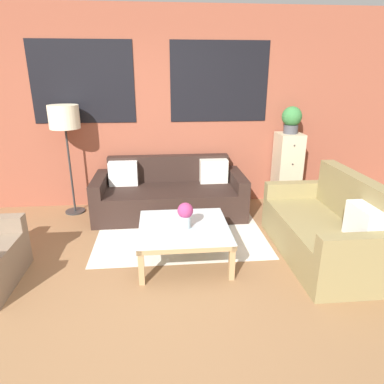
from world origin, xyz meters
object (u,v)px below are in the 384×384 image
Objects in this scene: drawer_cabinet at (287,170)px; flower_vase at (185,214)px; potted_plant at (292,119)px; settee_vintage at (326,231)px; floor_lamp at (64,121)px; couch_dark at (170,195)px; coffee_table at (184,231)px.

drawer_cabinet reaches higher than flower_vase.
potted_plant reaches higher than flower_vase.
floor_lamp reaches higher than settee_vintage.
drawer_cabinet is (1.77, 0.21, 0.27)m from couch_dark.
settee_vintage is 1.73× the size of coffee_table.
flower_vase reaches higher than coffee_table.
coffee_table is at bearing 176.80° from settee_vintage.
floor_lamp reaches higher than drawer_cabinet.
potted_plant reaches higher than drawer_cabinet.
settee_vintage is 4.26× the size of potted_plant.
settee_vintage reaches higher than coffee_table.
coffee_table is at bearing 111.28° from flower_vase.
floor_lamp is at bearing 172.84° from couch_dark.
couch_dark is 1.38m from flower_vase.
coffee_table is at bearing -85.32° from couch_dark.
drawer_cabinet is at bearing 43.32° from flower_vase.
potted_plant is 1.39× the size of flower_vase.
drawer_cabinet reaches higher than coffee_table.
coffee_table is 3.42× the size of flower_vase.
flower_vase is (-1.53, 0.05, 0.24)m from settee_vintage.
drawer_cabinet is 0.76m from potted_plant.
drawer_cabinet is at bearing -90.00° from potted_plant.
coffee_table is 2.47× the size of potted_plant.
couch_dark is 2.20× the size of coffee_table.
settee_vintage is (1.65, -1.39, 0.03)m from couch_dark.
potted_plant is 2.39m from flower_vase.
floor_lamp is 1.40× the size of drawer_cabinet.
potted_plant reaches higher than coffee_table.
couch_dark is 2.16m from settee_vintage.
couch_dark is 2.06m from potted_plant.
couch_dark is at bearing 95.21° from flower_vase.
floor_lamp is at bearing -179.26° from potted_plant.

